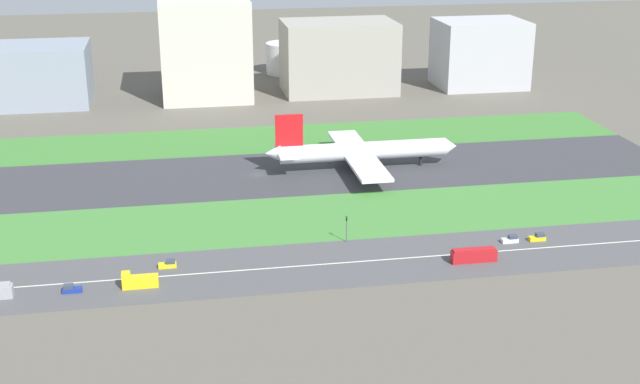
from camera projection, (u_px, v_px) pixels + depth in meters
The scene contains 20 objects.
ground_plane at pixel (257, 175), 278.16m from camera, with size 800.00×800.00×0.00m, color #5B564C.
runway at pixel (257, 175), 278.14m from camera, with size 280.00×46.00×0.10m, color #38383D.
grass_median_north at pixel (246, 140), 316.13m from camera, with size 280.00×36.00×0.10m, color #3D7A33.
grass_median_south at pixel (273, 220), 240.15m from camera, with size 280.00×36.00×0.10m, color #427F38.
highway at pixel (289, 267), 210.49m from camera, with size 280.00×28.00×0.10m, color #4C4C4F.
highway_centerline at pixel (289, 267), 210.48m from camera, with size 266.00×0.50×0.01m, color silver.
airliner at pixel (359, 151), 281.69m from camera, with size 65.00×56.00×19.70m.
car_0 at pixel (71, 289), 196.98m from camera, with size 4.40×1.80×2.00m.
car_4 at pixel (511, 239), 224.75m from camera, with size 4.40×1.80×2.00m.
car_1 at pixel (538, 237), 226.02m from camera, with size 4.40×1.80×2.00m.
truck_0 at pixel (139, 281), 199.29m from camera, with size 8.40×2.50×4.00m.
bus_1 at pixel (474, 255), 212.89m from camera, with size 11.60×2.50×3.50m.
car_2 at pixel (168, 264), 209.94m from camera, with size 4.40×1.80×2.00m.
traffic_light at pixel (347, 227), 223.95m from camera, with size 0.36×0.50×7.20m.
terminal_building at pixel (19, 75), 364.58m from camera, with size 59.10×35.64×25.41m, color gray.
hangar_building at pixel (205, 48), 374.72m from camera, with size 38.62×39.22×43.59m, color beige.
office_tower at pixel (339, 57), 386.66m from camera, with size 50.43×32.31×32.01m, color #9E998E.
cargo_warehouse at pixel (480, 53), 398.05m from camera, with size 39.90×31.06×30.74m, color #B2B2B7.
fuel_tank_west at pixel (228, 58), 423.09m from camera, with size 17.90×17.90×17.11m, color silver.
fuel_tank_centre at pixel (288, 58), 428.36m from camera, with size 21.74×21.74×15.23m, color silver.
Camera 1 is at (-26.36, -263.23, 88.52)m, focal length 47.81 mm.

